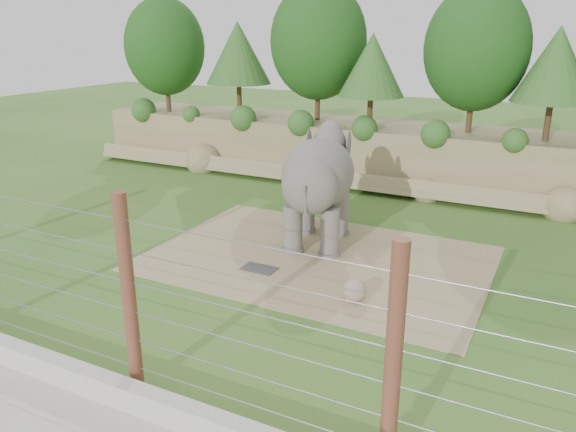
% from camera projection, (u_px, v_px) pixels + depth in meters
% --- Properties ---
extents(ground, '(90.00, 90.00, 0.00)m').
position_uv_depth(ground, '(254.00, 295.00, 14.76)').
color(ground, '#366B25').
rests_on(ground, ground).
extents(back_embankment, '(30.00, 5.52, 8.77)m').
position_uv_depth(back_embankment, '(413.00, 94.00, 23.96)').
color(back_embankment, olive).
rests_on(back_embankment, ground).
extents(dirt_patch, '(10.00, 7.00, 0.02)m').
position_uv_depth(dirt_patch, '(317.00, 258.00, 17.08)').
color(dirt_patch, tan).
rests_on(dirt_patch, ground).
extents(drain_grate, '(1.00, 0.60, 0.03)m').
position_uv_depth(drain_grate, '(259.00, 269.00, 16.30)').
color(drain_grate, '#262628').
rests_on(drain_grate, dirt_patch).
extents(elephant, '(2.81, 4.74, 3.59)m').
position_uv_depth(elephant, '(318.00, 190.00, 17.76)').
color(elephant, slate).
rests_on(elephant, ground).
extents(stone_ball, '(0.61, 0.61, 0.61)m').
position_uv_depth(stone_ball, '(355.00, 290.00, 14.31)').
color(stone_ball, gray).
rests_on(stone_ball, dirt_patch).
extents(retaining_wall, '(26.00, 0.35, 0.50)m').
position_uv_depth(retaining_wall, '(119.00, 392.00, 10.45)').
color(retaining_wall, beige).
rests_on(retaining_wall, ground).
extents(barrier_fence, '(20.26, 0.26, 4.00)m').
position_uv_depth(barrier_fence, '(129.00, 296.00, 10.32)').
color(barrier_fence, brown).
rests_on(barrier_fence, ground).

